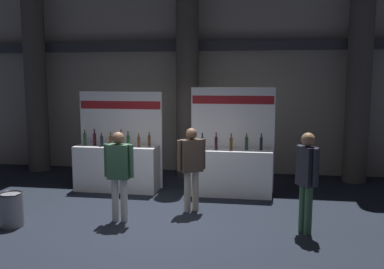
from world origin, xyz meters
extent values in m
plane|color=black|center=(0.00, 0.00, 0.00)|extent=(24.54, 24.54, 0.00)
cube|color=gray|center=(0.00, 4.46, 3.04)|extent=(12.27, 0.25, 6.08)
cube|color=#2D2D33|center=(0.00, 4.16, 3.34)|extent=(12.27, 0.20, 0.24)
cylinder|color=#423D38|center=(-4.15, 3.78, 2.82)|extent=(0.57, 0.57, 5.65)
cylinder|color=#423D38|center=(0.00, 3.78, 2.82)|extent=(0.57, 0.57, 5.65)
cylinder|color=#423D38|center=(4.15, 3.78, 2.82)|extent=(0.57, 0.57, 5.65)
cube|color=white|center=(-1.32, 2.08, 0.51)|extent=(1.85, 0.60, 1.02)
cube|color=white|center=(-1.32, 2.42, 1.10)|extent=(1.94, 0.04, 2.21)
cube|color=maroon|center=(-1.32, 2.40, 1.91)|extent=(1.89, 0.01, 0.18)
cylinder|color=#19381E|center=(-2.05, 2.06, 1.15)|extent=(0.07, 0.07, 0.28)
cylinder|color=#19381E|center=(-2.05, 2.06, 1.33)|extent=(0.03, 0.03, 0.08)
cylinder|color=gold|center=(-2.05, 2.06, 1.38)|extent=(0.03, 0.03, 0.02)
cylinder|color=black|center=(-1.85, 2.13, 1.15)|extent=(0.07, 0.07, 0.27)
cylinder|color=black|center=(-1.85, 2.13, 1.32)|extent=(0.03, 0.03, 0.09)
cylinder|color=black|center=(-1.85, 2.13, 1.38)|extent=(0.03, 0.03, 0.02)
cylinder|color=black|center=(-1.63, 2.00, 1.13)|extent=(0.06, 0.06, 0.23)
cylinder|color=black|center=(-1.63, 2.00, 1.28)|extent=(0.03, 0.03, 0.06)
cylinder|color=gold|center=(-1.63, 2.00, 1.32)|extent=(0.03, 0.03, 0.02)
cylinder|color=#472D14|center=(-1.44, 2.04, 1.13)|extent=(0.07, 0.07, 0.23)
cylinder|color=#472D14|center=(-1.44, 2.04, 1.28)|extent=(0.03, 0.03, 0.08)
cylinder|color=black|center=(-1.44, 2.04, 1.33)|extent=(0.03, 0.03, 0.02)
cylinder|color=black|center=(-1.21, 2.10, 1.15)|extent=(0.07, 0.07, 0.28)
cylinder|color=black|center=(-1.21, 2.10, 1.33)|extent=(0.03, 0.03, 0.08)
cylinder|color=red|center=(-1.21, 2.10, 1.38)|extent=(0.03, 0.03, 0.02)
cylinder|color=#19381E|center=(-1.02, 1.99, 1.14)|extent=(0.07, 0.07, 0.26)
cylinder|color=#19381E|center=(-1.02, 1.99, 1.32)|extent=(0.03, 0.03, 0.09)
cylinder|color=gold|center=(-1.02, 1.99, 1.37)|extent=(0.03, 0.03, 0.02)
cylinder|color=#472D14|center=(-0.80, 2.06, 1.13)|extent=(0.06, 0.06, 0.22)
cylinder|color=#472D14|center=(-0.80, 2.06, 1.28)|extent=(0.03, 0.03, 0.08)
cylinder|color=gold|center=(-0.80, 2.06, 1.33)|extent=(0.03, 0.03, 0.02)
cylinder|color=#472D14|center=(-0.58, 2.14, 1.14)|extent=(0.06, 0.06, 0.25)
cylinder|color=#472D14|center=(-0.58, 2.14, 1.30)|extent=(0.03, 0.03, 0.07)
cylinder|color=gold|center=(-0.58, 2.14, 1.34)|extent=(0.03, 0.03, 0.02)
cube|color=white|center=(1.24, 2.11, 0.50)|extent=(1.75, 0.60, 1.00)
cube|color=white|center=(1.24, 2.45, 1.16)|extent=(1.84, 0.04, 2.32)
cube|color=maroon|center=(1.24, 2.43, 2.05)|extent=(1.79, 0.01, 0.18)
cylinder|color=black|center=(0.62, 2.08, 1.12)|extent=(0.07, 0.07, 0.25)
cylinder|color=black|center=(0.62, 2.08, 1.29)|extent=(0.03, 0.03, 0.09)
cylinder|color=black|center=(0.62, 2.08, 1.34)|extent=(0.03, 0.03, 0.02)
cylinder|color=black|center=(0.92, 2.08, 1.13)|extent=(0.06, 0.06, 0.27)
cylinder|color=black|center=(0.92, 2.08, 1.31)|extent=(0.03, 0.03, 0.08)
cylinder|color=red|center=(0.92, 2.08, 1.36)|extent=(0.03, 0.03, 0.02)
cylinder|color=#472D14|center=(1.24, 2.03, 1.13)|extent=(0.06, 0.06, 0.27)
cylinder|color=#472D14|center=(1.24, 2.03, 1.31)|extent=(0.03, 0.03, 0.09)
cylinder|color=gold|center=(1.24, 2.03, 1.36)|extent=(0.03, 0.03, 0.02)
cylinder|color=#19381E|center=(1.56, 2.14, 1.13)|extent=(0.07, 0.07, 0.27)
cylinder|color=#19381E|center=(1.56, 2.14, 1.31)|extent=(0.03, 0.03, 0.07)
cylinder|color=gold|center=(1.56, 2.14, 1.35)|extent=(0.03, 0.03, 0.02)
cylinder|color=black|center=(1.87, 2.17, 1.13)|extent=(0.06, 0.06, 0.27)
cylinder|color=black|center=(1.87, 2.17, 1.30)|extent=(0.03, 0.03, 0.07)
cylinder|color=black|center=(1.87, 2.17, 1.35)|extent=(0.03, 0.03, 0.02)
cylinder|color=slate|center=(-2.34, -0.42, 0.28)|extent=(0.40, 0.40, 0.56)
torus|color=black|center=(-2.34, -0.42, 0.57)|extent=(0.39, 0.39, 0.02)
cylinder|color=#33563D|center=(2.63, -0.04, 0.40)|extent=(0.12, 0.12, 0.80)
cylinder|color=#33563D|center=(2.56, 0.08, 0.40)|extent=(0.12, 0.12, 0.80)
cube|color=#23232D|center=(2.59, 0.02, 1.12)|extent=(0.35, 0.39, 0.63)
sphere|color=#8C6647|center=(2.59, 0.02, 1.55)|extent=(0.22, 0.22, 0.22)
cylinder|color=#23232D|center=(2.70, -0.16, 1.13)|extent=(0.08, 0.08, 0.60)
cylinder|color=#23232D|center=(2.49, 0.20, 1.13)|extent=(0.08, 0.08, 0.60)
cylinder|color=#ADA393|center=(0.65, 0.91, 0.39)|extent=(0.12, 0.12, 0.77)
cylinder|color=#ADA393|center=(0.51, 0.82, 0.39)|extent=(0.12, 0.12, 0.77)
cube|color=#47382D|center=(0.58, 0.87, 1.08)|extent=(0.45, 0.40, 0.61)
sphere|color=brown|center=(0.58, 0.87, 1.49)|extent=(0.21, 0.21, 0.21)
cylinder|color=#47382D|center=(0.78, 1.00, 1.09)|extent=(0.08, 0.08, 0.58)
cylinder|color=#47382D|center=(0.37, 0.73, 1.09)|extent=(0.08, 0.08, 0.58)
cylinder|color=silver|center=(-0.67, 0.10, 0.39)|extent=(0.12, 0.12, 0.77)
cylinder|color=silver|center=(-0.50, 0.10, 0.39)|extent=(0.12, 0.12, 0.77)
cube|color=#33563D|center=(-0.58, 0.10, 1.08)|extent=(0.38, 0.24, 0.61)
sphere|color=brown|center=(-0.58, 0.10, 1.49)|extent=(0.21, 0.21, 0.21)
cylinder|color=#33563D|center=(-0.81, 0.11, 1.09)|extent=(0.08, 0.08, 0.58)
cylinder|color=#33563D|center=(-0.35, 0.09, 1.09)|extent=(0.08, 0.08, 0.58)
camera|label=1|loc=(1.81, -6.77, 2.52)|focal=39.17mm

